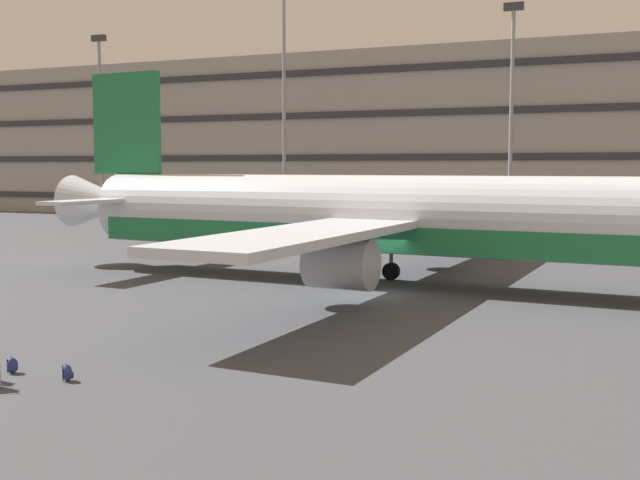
# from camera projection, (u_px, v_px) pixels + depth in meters

# --- Properties ---
(ground_plane) EXTENTS (600.00, 600.00, 0.00)m
(ground_plane) POSITION_uv_depth(u_px,v_px,m) (372.00, 295.00, 35.73)
(ground_plane) COLOR #424449
(terminal_structure) EXTENTS (173.06, 19.46, 18.43)m
(terminal_structure) POSITION_uv_depth(u_px,v_px,m) (533.00, 137.00, 85.00)
(terminal_structure) COLOR gray
(terminal_structure) RESTS_ON ground_plane
(airliner) EXTENTS (42.51, 34.37, 11.38)m
(airliner) POSITION_uv_depth(u_px,v_px,m) (399.00, 219.00, 38.26)
(airliner) COLOR silver
(airliner) RESTS_ON ground_plane
(light_mast_far_left) EXTENTS (1.80, 0.50, 20.88)m
(light_mast_far_left) POSITION_uv_depth(u_px,v_px,m) (101.00, 113.00, 88.72)
(light_mast_far_left) COLOR gray
(light_mast_far_left) RESTS_ON ground_plane
(light_mast_left) EXTENTS (1.80, 0.50, 25.14)m
(light_mast_left) POSITION_uv_depth(u_px,v_px,m) (284.00, 85.00, 79.55)
(light_mast_left) COLOR gray
(light_mast_left) RESTS_ON ground_plane
(light_mast_center_left) EXTENTS (1.80, 0.50, 20.78)m
(light_mast_center_left) POSITION_uv_depth(u_px,v_px,m) (512.00, 100.00, 70.88)
(light_mast_center_left) COLOR gray
(light_mast_center_left) RESTS_ON ground_plane
(backpack_silver) EXTENTS (0.40, 0.40, 0.52)m
(backpack_silver) POSITION_uv_depth(u_px,v_px,m) (68.00, 373.00, 21.35)
(backpack_silver) COLOR navy
(backpack_silver) RESTS_ON ground_plane
(backpack_navy) EXTENTS (0.28, 0.38, 0.50)m
(backpack_navy) POSITION_uv_depth(u_px,v_px,m) (13.00, 366.00, 22.15)
(backpack_navy) COLOR navy
(backpack_navy) RESTS_ON ground_plane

